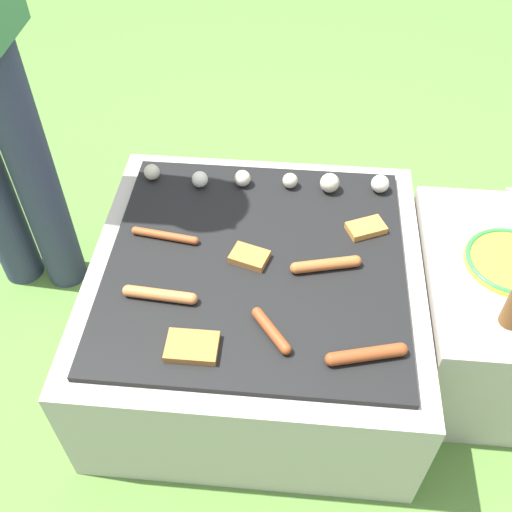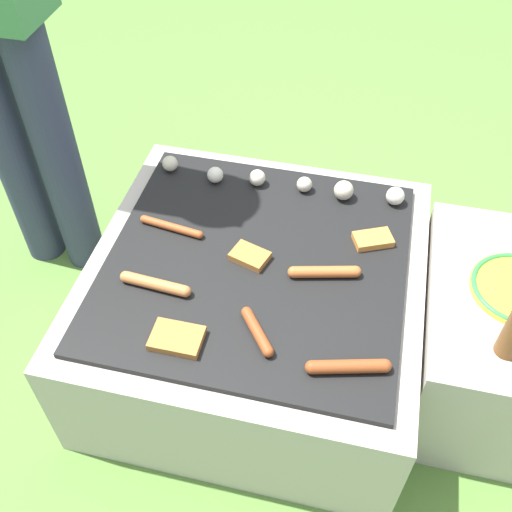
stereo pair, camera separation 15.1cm
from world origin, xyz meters
name	(u,v)px [view 1 (the left image)]	position (x,y,z in m)	size (l,w,h in m)	color
ground_plane	(256,348)	(0.00, 0.00, 0.00)	(14.00, 14.00, 0.00)	#567F38
grill	(256,309)	(0.00, 0.00, 0.20)	(0.89, 0.89, 0.41)	#B2AA9E
side_ledge	(489,314)	(0.67, 0.04, 0.21)	(0.43, 0.61, 0.41)	#B2AA9E
sausage_front_center	(271,331)	(0.06, -0.23, 0.42)	(0.10, 0.13, 0.03)	#93421E
sausage_back_right	(326,265)	(0.18, -0.01, 0.43)	(0.19, 0.07, 0.03)	#B7602D
sausage_back_center	(165,236)	(-0.26, 0.06, 0.42)	(0.19, 0.05, 0.02)	#A34C23
sausage_front_left	(160,295)	(-0.23, -0.15, 0.43)	(0.19, 0.04, 0.03)	#C6753D
sausage_mid_right	(366,354)	(0.28, -0.28, 0.43)	(0.19, 0.07, 0.03)	#93421E
bread_slice_center	(249,257)	(-0.02, 0.01, 0.42)	(0.11, 0.09, 0.02)	#B27033
bread_slice_right	(192,347)	(-0.12, -0.29, 0.42)	(0.12, 0.09, 0.02)	#B27033
bread_slice_left	(366,228)	(0.29, 0.14, 0.42)	(0.12, 0.10, 0.02)	#D18438
mushroom_row	(277,180)	(0.03, 0.31, 0.44)	(0.73, 0.07, 0.06)	beige
plate_colorful	(511,261)	(0.67, 0.05, 0.42)	(0.25, 0.25, 0.02)	yellow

